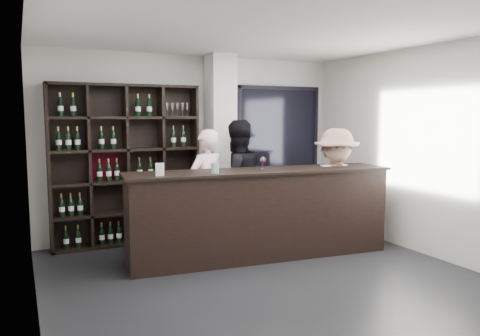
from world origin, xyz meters
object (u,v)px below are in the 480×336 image
taster_black (237,182)px  taster_pink (206,189)px  tasting_counter (260,213)px  customer (336,188)px  wine_shelf (126,165)px

taster_black → taster_pink: bearing=-1.4°
tasting_counter → taster_pink: (-0.50, 0.75, 0.26)m
taster_pink → taster_black: (0.50, 0.02, 0.07)m
customer → taster_black: bearing=170.9°
taster_pink → taster_black: 0.50m
wine_shelf → taster_black: 1.67m
wine_shelf → taster_pink: bearing=-35.6°
wine_shelf → taster_pink: wine_shelf is taller
taster_black → tasting_counter: bearing=86.4°
wine_shelf → customer: size_ratio=1.37×
wine_shelf → tasting_counter: bearing=-44.3°
customer → wine_shelf: bearing=175.6°
taster_pink → taster_black: bearing=159.1°
tasting_counter → taster_black: bearing=95.6°
wine_shelf → tasting_counter: 2.18m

